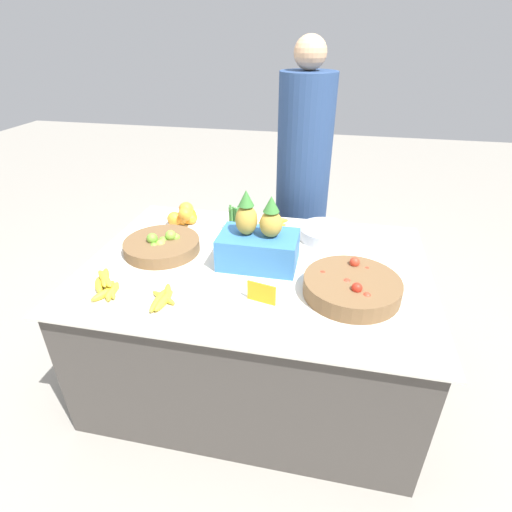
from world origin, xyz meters
TOP-DOWN VIEW (x-y plane):
  - ground_plane at (0.00, 0.00)m, footprint 12.00×12.00m
  - market_table at (0.00, 0.00)m, footprint 1.63×1.16m
  - lime_bowl at (-0.50, 0.04)m, footprint 0.38×0.38m
  - tomato_basket at (0.45, -0.16)m, footprint 0.41×0.41m
  - orange_pile at (-0.49, 0.37)m, footprint 0.16×0.18m
  - metal_bowl at (0.31, 0.36)m, footprint 0.28×0.28m
  - price_sign at (0.08, -0.29)m, footprint 0.12×0.03m
  - produce_crate at (0.01, 0.01)m, footprint 0.37×0.23m
  - veg_bundle at (-0.19, 0.33)m, footprint 0.06×0.06m
  - banana_bunch_front_right at (-0.32, -0.37)m, footprint 0.14×0.21m
  - banana_bunch_front_center at (0.01, 0.39)m, footprint 0.19×0.16m
  - banana_bunch_middle_left at (-0.59, -0.35)m, footprint 0.17×0.22m
  - vendor_person at (0.12, 0.95)m, footprint 0.35×0.35m

SIDE VIEW (x-z plane):
  - ground_plane at x=0.00m, z-range 0.00..0.00m
  - market_table at x=0.00m, z-range 0.00..0.71m
  - banana_bunch_front_right at x=-0.32m, z-range 0.71..0.74m
  - banana_bunch_front_center at x=0.01m, z-range 0.70..0.76m
  - banana_bunch_middle_left at x=-0.59m, z-range 0.70..0.77m
  - metal_bowl at x=0.31m, z-range 0.71..0.77m
  - lime_bowl at x=-0.50m, z-range 0.69..0.80m
  - tomato_basket at x=0.45m, z-range 0.69..0.81m
  - price_sign at x=0.08m, z-range 0.71..0.80m
  - orange_pile at x=-0.49m, z-range 0.69..0.83m
  - vendor_person at x=0.12m, z-range -0.06..1.62m
  - veg_bundle at x=-0.19m, z-range 0.71..0.86m
  - produce_crate at x=0.01m, z-range 0.64..1.01m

